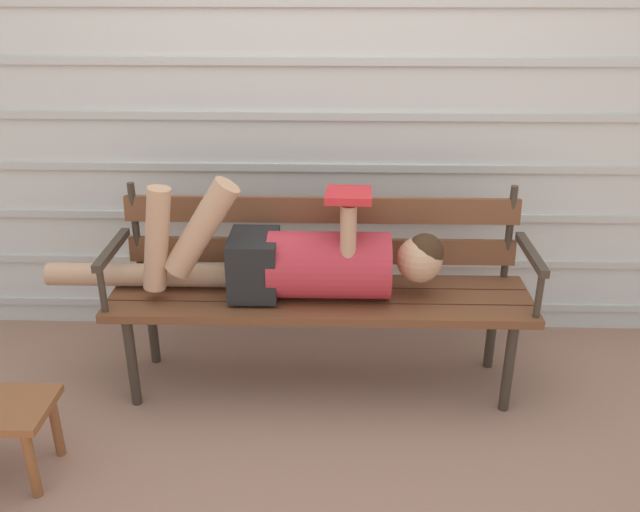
% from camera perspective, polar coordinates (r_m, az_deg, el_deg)
% --- Properties ---
extents(ground_plane, '(12.00, 12.00, 0.00)m').
position_cam_1_polar(ground_plane, '(2.90, -0.11, -13.05)').
color(ground_plane, '#936B56').
extents(house_siding, '(4.59, 0.08, 2.18)m').
position_cam_1_polar(house_siding, '(3.13, 0.28, 11.97)').
color(house_siding, beige).
rests_on(house_siding, ground).
extents(park_bench, '(1.78, 0.44, 0.87)m').
position_cam_1_polar(park_bench, '(2.86, 0.03, -1.91)').
color(park_bench, brown).
rests_on(park_bench, ground).
extents(reclining_person, '(1.68, 0.28, 0.53)m').
position_cam_1_polar(reclining_person, '(2.76, -2.09, -0.31)').
color(reclining_person, '#B72D38').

